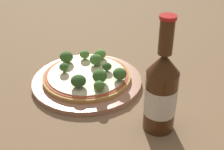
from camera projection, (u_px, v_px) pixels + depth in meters
The scene contains 14 objects.
ground_plane at pixel (94, 83), 0.76m from camera, with size 3.00×3.00×0.00m, color #846647.
plate at pixel (87, 81), 0.76m from camera, with size 0.26×0.26×0.01m.
pizza at pixel (87, 76), 0.75m from camera, with size 0.21×0.21×0.01m.
broccoli_floret_0 at pixel (78, 81), 0.69m from camera, with size 0.03×0.03×0.03m.
broccoli_floret_1 at pixel (66, 57), 0.79m from camera, with size 0.03×0.03×0.03m.
broccoli_floret_2 at pixel (85, 54), 0.81m from camera, with size 0.02×0.02×0.02m.
broccoli_floret_3 at pixel (96, 60), 0.78m from camera, with size 0.03×0.03×0.03m.
broccoli_floret_4 at pixel (100, 76), 0.71m from camera, with size 0.03×0.03×0.03m.
broccoli_floret_5 at pixel (120, 74), 0.72m from camera, with size 0.03×0.03×0.03m.
broccoli_floret_6 at pixel (100, 54), 0.81m from camera, with size 0.03×0.03×0.02m.
broccoli_floret_7 at pixel (107, 67), 0.76m from camera, with size 0.02×0.02×0.02m.
broccoli_floret_8 at pixel (64, 67), 0.75m from camera, with size 0.02×0.02×0.02m.
broccoli_floret_9 at pixel (99, 86), 0.68m from camera, with size 0.02×0.02×0.02m.
beer_bottle at pixel (161, 92), 0.58m from camera, with size 0.06×0.06×0.23m.
Camera 1 is at (0.34, -0.55, 0.41)m, focal length 50.00 mm.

